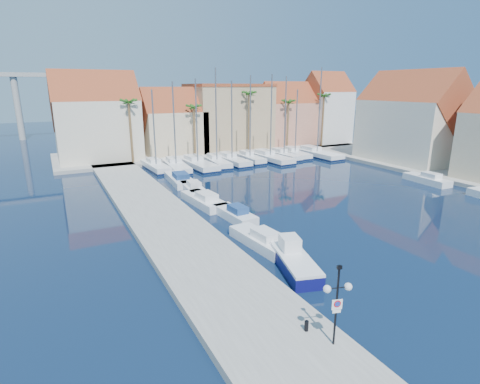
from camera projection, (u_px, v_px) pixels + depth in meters
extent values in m
plane|color=black|center=(373.00, 277.00, 23.52)|extent=(260.00, 260.00, 0.00)
cube|color=gray|center=(170.00, 227.00, 31.03)|extent=(6.00, 77.00, 0.50)
cube|color=gray|center=(214.00, 150.00, 68.92)|extent=(54.00, 16.00, 0.50)
cube|color=gray|center=(462.00, 173.00, 50.41)|extent=(12.00, 60.00, 0.50)
cylinder|color=black|center=(336.00, 306.00, 16.09)|extent=(0.10, 0.10, 3.85)
cylinder|color=black|center=(332.00, 288.00, 15.81)|extent=(0.48, 0.18, 0.05)
cylinder|color=black|center=(343.00, 287.00, 15.90)|extent=(0.48, 0.18, 0.05)
sphere|color=white|center=(327.00, 289.00, 15.76)|extent=(0.35, 0.35, 0.35)
sphere|color=white|center=(348.00, 287.00, 15.95)|extent=(0.35, 0.35, 0.35)
cube|color=black|center=(339.00, 267.00, 15.59)|extent=(0.24, 0.17, 0.15)
cube|color=white|center=(337.00, 305.00, 16.01)|extent=(0.47, 0.16, 0.48)
cylinder|color=red|center=(337.00, 304.00, 15.97)|extent=(0.32, 0.10, 0.33)
cylinder|color=#1933A5|center=(338.00, 304.00, 15.96)|extent=(0.23, 0.07, 0.23)
cube|color=white|center=(337.00, 311.00, 16.10)|extent=(0.38, 0.13, 0.13)
cylinder|color=black|center=(306.00, 326.00, 17.45)|extent=(0.20, 0.20, 0.51)
cube|color=#0E0E54|center=(295.00, 264.00, 24.22)|extent=(3.25, 5.77, 0.82)
cube|color=white|center=(295.00, 257.00, 24.09)|extent=(3.25, 5.77, 0.18)
cube|color=white|center=(290.00, 243.00, 24.98)|extent=(1.54, 1.73, 1.00)
cube|color=white|center=(260.00, 240.00, 28.03)|extent=(2.44, 6.02, 0.80)
cube|color=white|center=(265.00, 234.00, 27.36)|extent=(1.51, 2.17, 0.60)
cube|color=white|center=(235.00, 215.00, 33.66)|extent=(2.09, 5.49, 0.80)
cube|color=navy|center=(238.00, 209.00, 33.03)|extent=(1.33, 1.96, 0.60)
cube|color=white|center=(204.00, 201.00, 37.76)|extent=(2.69, 6.82, 0.80)
cube|color=white|center=(207.00, 196.00, 37.03)|extent=(1.68, 2.45, 0.60)
cube|color=white|center=(193.00, 189.00, 42.17)|extent=(2.29, 5.67, 0.80)
cube|color=white|center=(194.00, 184.00, 41.49)|extent=(1.42, 2.04, 0.60)
cube|color=white|center=(180.00, 179.00, 46.42)|extent=(2.88, 7.42, 0.80)
cube|color=navy|center=(181.00, 175.00, 45.59)|extent=(1.82, 2.66, 0.60)
cube|color=white|center=(427.00, 180.00, 46.28)|extent=(2.25, 5.99, 0.80)
cube|color=white|center=(431.00, 175.00, 45.57)|extent=(1.45, 2.14, 0.60)
cube|color=white|center=(156.00, 167.00, 53.31)|extent=(2.51, 8.26, 1.00)
cube|color=#0B183B|center=(156.00, 169.00, 53.40)|extent=(2.58, 8.32, 0.28)
cube|color=white|center=(153.00, 160.00, 53.77)|extent=(1.60, 2.52, 0.60)
cylinder|color=slate|center=(154.00, 128.00, 51.45)|extent=(0.20, 0.20, 10.16)
cube|color=white|center=(175.00, 166.00, 53.75)|extent=(3.15, 9.63, 1.00)
cube|color=#0B183B|center=(176.00, 168.00, 53.83)|extent=(3.21, 9.69, 0.28)
cube|color=white|center=(174.00, 159.00, 54.37)|extent=(1.93, 2.96, 0.60)
cylinder|color=slate|center=(174.00, 124.00, 51.67)|extent=(0.20, 0.20, 11.19)
cube|color=white|center=(196.00, 164.00, 55.23)|extent=(3.32, 10.64, 1.00)
cube|color=#0B183B|center=(196.00, 166.00, 55.32)|extent=(3.38, 10.70, 0.28)
cube|color=white|center=(193.00, 158.00, 55.88)|extent=(2.09, 3.25, 0.60)
cylinder|color=slate|center=(197.00, 121.00, 53.08)|extent=(0.20, 0.20, 11.60)
cube|color=white|center=(216.00, 162.00, 56.55)|extent=(2.81, 8.60, 1.00)
cube|color=#0B183B|center=(216.00, 164.00, 56.63)|extent=(2.87, 8.66, 0.28)
cube|color=white|center=(214.00, 156.00, 57.08)|extent=(1.72, 2.64, 0.60)
cylinder|color=slate|center=(216.00, 115.00, 54.25)|extent=(0.20, 0.20, 13.11)
cube|color=white|center=(231.00, 160.00, 58.00)|extent=(2.90, 9.46, 1.00)
cube|color=#0B183B|center=(231.00, 162.00, 58.08)|extent=(2.97, 9.52, 0.28)
cube|color=white|center=(228.00, 154.00, 58.56)|extent=(1.84, 2.89, 0.60)
cylinder|color=slate|center=(232.00, 120.00, 55.93)|extent=(0.20, 0.20, 11.37)
cube|color=white|center=(249.00, 158.00, 59.56)|extent=(2.19, 8.04, 1.00)
cube|color=#0B183B|center=(249.00, 160.00, 59.64)|extent=(2.25, 8.10, 0.28)
cube|color=white|center=(246.00, 153.00, 60.03)|extent=(1.49, 2.42, 0.60)
cylinder|color=slate|center=(250.00, 117.00, 57.42)|extent=(0.20, 0.20, 12.16)
cube|color=white|center=(268.00, 158.00, 60.26)|extent=(3.44, 10.88, 1.00)
cube|color=#0B183B|center=(268.00, 159.00, 60.35)|extent=(3.50, 10.94, 0.28)
cube|color=white|center=(265.00, 152.00, 60.93)|extent=(2.14, 3.33, 0.60)
cylinder|color=slate|center=(271.00, 116.00, 58.00)|extent=(0.20, 0.20, 12.34)
cube|color=white|center=(282.00, 156.00, 61.98)|extent=(2.55, 8.22, 1.00)
cube|color=#0B183B|center=(282.00, 157.00, 62.07)|extent=(2.61, 8.29, 0.28)
cube|color=white|center=(280.00, 150.00, 62.44)|extent=(1.61, 2.51, 0.60)
cylinder|color=slate|center=(285.00, 116.00, 59.87)|extent=(0.20, 0.20, 12.09)
cube|color=white|center=(294.00, 154.00, 63.47)|extent=(2.69, 8.38, 1.00)
cube|color=#0B183B|center=(294.00, 156.00, 63.56)|extent=(2.75, 8.44, 0.28)
cube|color=white|center=(291.00, 149.00, 63.98)|extent=(1.66, 2.57, 0.60)
cylinder|color=slate|center=(296.00, 121.00, 61.60)|extent=(0.20, 0.20, 10.06)
cube|color=white|center=(315.00, 153.00, 64.01)|extent=(3.29, 11.54, 1.00)
cube|color=#0B183B|center=(315.00, 155.00, 64.10)|extent=(3.35, 11.60, 0.28)
cube|color=white|center=(311.00, 148.00, 64.76)|extent=(2.18, 3.49, 0.60)
cylinder|color=slate|center=(319.00, 110.00, 61.55)|extent=(0.20, 0.20, 13.53)
cube|color=beige|center=(98.00, 130.00, 57.94)|extent=(12.00, 9.00, 9.00)
cube|color=brown|center=(95.00, 100.00, 56.72)|extent=(12.30, 9.00, 9.00)
cube|color=beige|center=(173.00, 132.00, 63.51)|extent=(10.00, 8.00, 7.00)
cube|color=brown|center=(172.00, 111.00, 62.56)|extent=(10.30, 8.00, 8.00)
cube|color=tan|center=(229.00, 118.00, 68.68)|extent=(14.00, 10.00, 11.00)
cube|color=brown|center=(228.00, 85.00, 67.11)|extent=(14.20, 10.20, 0.50)
cube|color=tan|center=(286.00, 124.00, 73.53)|extent=(10.00, 8.00, 8.00)
cube|color=brown|center=(287.00, 103.00, 72.44)|extent=(10.30, 8.00, 8.00)
cube|color=white|center=(326.00, 117.00, 76.38)|extent=(8.00, 8.00, 10.00)
cube|color=brown|center=(327.00, 92.00, 75.02)|extent=(8.30, 8.00, 8.00)
cube|color=beige|center=(410.00, 131.00, 56.82)|extent=(9.00, 14.00, 9.00)
cube|color=brown|center=(413.00, 101.00, 55.59)|extent=(9.00, 14.30, 9.00)
cylinder|color=brown|center=(131.00, 132.00, 55.43)|extent=(0.36, 0.36, 9.00)
sphere|color=#245B1A|center=(128.00, 102.00, 54.25)|extent=(2.60, 2.60, 2.60)
cylinder|color=brown|center=(194.00, 132.00, 59.98)|extent=(0.36, 0.36, 8.00)
sphere|color=#245B1A|center=(194.00, 107.00, 58.93)|extent=(2.60, 2.60, 2.60)
cylinder|color=brown|center=(249.00, 123.00, 64.12)|extent=(0.36, 0.36, 10.00)
sphere|color=#245B1A|center=(249.00, 94.00, 62.81)|extent=(2.60, 2.60, 2.60)
cylinder|color=brown|center=(288.00, 125.00, 67.86)|extent=(0.36, 0.36, 8.50)
sphere|color=#245B1A|center=(288.00, 102.00, 66.75)|extent=(2.60, 2.60, 2.60)
cylinder|color=brown|center=(323.00, 121.00, 71.26)|extent=(0.36, 0.36, 9.50)
sphere|color=#245B1A|center=(324.00, 96.00, 70.01)|extent=(2.60, 2.60, 2.60)
cylinder|color=#9E9E99|center=(18.00, 108.00, 82.02)|extent=(1.40, 1.40, 14.00)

